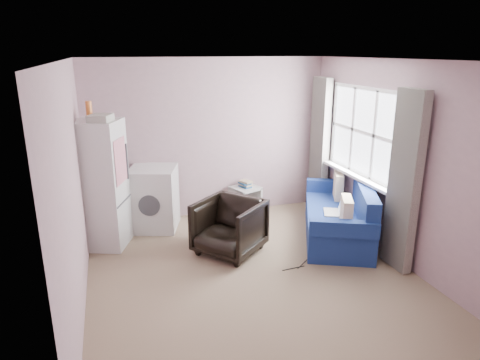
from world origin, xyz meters
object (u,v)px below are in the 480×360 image
object	(u,v)px
fridge	(101,184)
side_table	(245,198)
washing_machine	(154,197)
sofa	(341,217)
armchair	(229,224)

from	to	relation	value
fridge	side_table	world-z (taller)	fridge
washing_machine	side_table	size ratio (longest dim) A/B	1.69
fridge	sofa	world-z (taller)	fridge
armchair	sofa	bearing A→B (deg)	48.31
washing_machine	fridge	bearing A→B (deg)	-133.59
armchair	side_table	world-z (taller)	armchair
washing_machine	sofa	world-z (taller)	washing_machine
fridge	armchair	bearing A→B (deg)	-4.71
fridge	washing_machine	bearing A→B (deg)	49.41
fridge	sofa	bearing A→B (deg)	7.59
washing_machine	side_table	xyz separation A→B (m)	(1.50, 0.18, -0.23)
armchair	side_table	size ratio (longest dim) A/B	1.44
washing_machine	side_table	world-z (taller)	washing_machine
side_table	armchair	bearing A→B (deg)	-116.12
washing_machine	sofa	bearing A→B (deg)	-6.85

